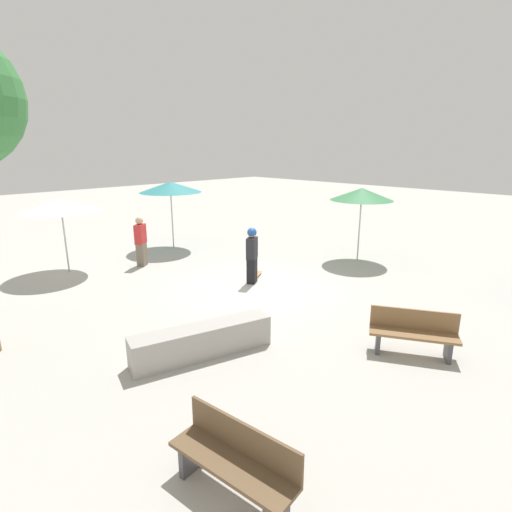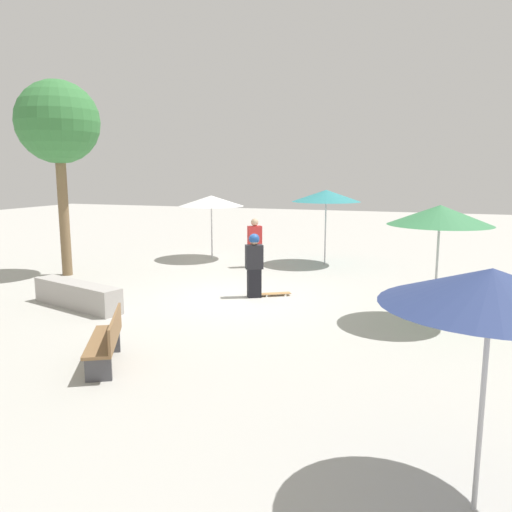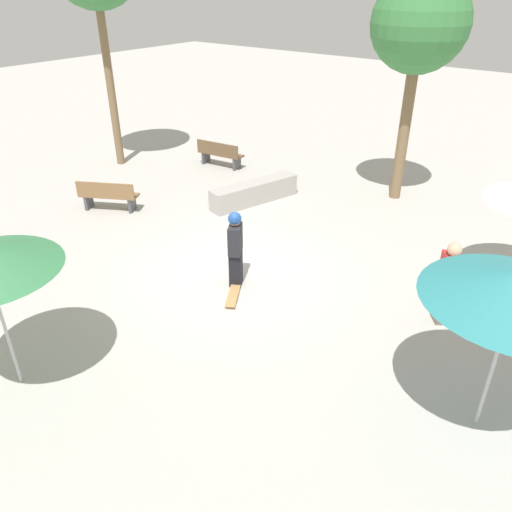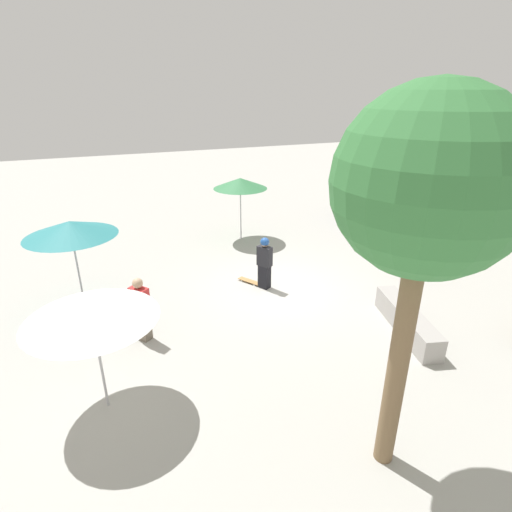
{
  "view_description": "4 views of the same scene",
  "coord_description": "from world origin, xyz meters",
  "px_view_note": "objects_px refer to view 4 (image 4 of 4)",
  "views": [
    {
      "loc": [
        -7.56,
        7.45,
        3.84
      ],
      "look_at": [
        0.12,
        -0.27,
        0.84
      ],
      "focal_mm": 28.0,
      "sensor_mm": 36.0,
      "label": 1
    },
    {
      "loc": [
        -11.36,
        -4.45,
        3.15
      ],
      "look_at": [
        0.05,
        -0.4,
        1.11
      ],
      "focal_mm": 35.0,
      "sensor_mm": 36.0,
      "label": 2
    },
    {
      "loc": [
        6.01,
        -7.0,
        5.67
      ],
      "look_at": [
        0.62,
        -0.02,
        0.66
      ],
      "focal_mm": 35.0,
      "sensor_mm": 36.0,
      "label": 3
    },
    {
      "loc": [
        4.8,
        9.76,
        5.67
      ],
      "look_at": [
        0.77,
        0.21,
        1.32
      ],
      "focal_mm": 28.0,
      "sensor_mm": 36.0,
      "label": 4
    }
  ],
  "objects_px": {
    "concrete_ledge": "(407,321)",
    "bench_near": "(412,258)",
    "shade_umbrella_green": "(240,183)",
    "palm_tree_center_left": "(428,188)",
    "skater_main": "(265,261)",
    "bystander_watching": "(141,309)",
    "shade_umbrella_teal": "(70,229)",
    "skateboard": "(250,281)",
    "shade_umbrella_white": "(91,310)",
    "shade_umbrella_navy": "(363,173)"
  },
  "relations": [
    {
      "from": "concrete_ledge",
      "to": "bench_near",
      "type": "relative_size",
      "value": 1.7
    },
    {
      "from": "concrete_ledge",
      "to": "shade_umbrella_green",
      "type": "relative_size",
      "value": 1.1
    },
    {
      "from": "bench_near",
      "to": "concrete_ledge",
      "type": "bearing_deg",
      "value": 16.72
    },
    {
      "from": "palm_tree_center_left",
      "to": "skater_main",
      "type": "bearing_deg",
      "value": -96.08
    },
    {
      "from": "bench_near",
      "to": "palm_tree_center_left",
      "type": "height_order",
      "value": "palm_tree_center_left"
    },
    {
      "from": "bench_near",
      "to": "bystander_watching",
      "type": "distance_m",
      "value": 8.96
    },
    {
      "from": "concrete_ledge",
      "to": "shade_umbrella_teal",
      "type": "height_order",
      "value": "shade_umbrella_teal"
    },
    {
      "from": "skater_main",
      "to": "shade_umbrella_green",
      "type": "bearing_deg",
      "value": -41.86
    },
    {
      "from": "shade_umbrella_teal",
      "to": "bystander_watching",
      "type": "xyz_separation_m",
      "value": [
        -1.31,
        2.1,
        -1.54
      ]
    },
    {
      "from": "bench_near",
      "to": "skateboard",
      "type": "bearing_deg",
      "value": -41.56
    },
    {
      "from": "shade_umbrella_teal",
      "to": "shade_umbrella_white",
      "type": "bearing_deg",
      "value": 94.41
    },
    {
      "from": "palm_tree_center_left",
      "to": "concrete_ledge",
      "type": "bearing_deg",
      "value": -136.9
    },
    {
      "from": "bystander_watching",
      "to": "concrete_ledge",
      "type": "bearing_deg",
      "value": -147.58
    },
    {
      "from": "skater_main",
      "to": "shade_umbrella_navy",
      "type": "distance_m",
      "value": 8.47
    },
    {
      "from": "bench_near",
      "to": "palm_tree_center_left",
      "type": "bearing_deg",
      "value": 15.41
    },
    {
      "from": "bystander_watching",
      "to": "skateboard",
      "type": "bearing_deg",
      "value": -100.19
    },
    {
      "from": "concrete_ledge",
      "to": "bystander_watching",
      "type": "height_order",
      "value": "bystander_watching"
    },
    {
      "from": "skater_main",
      "to": "palm_tree_center_left",
      "type": "height_order",
      "value": "palm_tree_center_left"
    },
    {
      "from": "shade_umbrella_teal",
      "to": "shade_umbrella_navy",
      "type": "bearing_deg",
      "value": -161.9
    },
    {
      "from": "shade_umbrella_green",
      "to": "bystander_watching",
      "type": "height_order",
      "value": "shade_umbrella_green"
    },
    {
      "from": "shade_umbrella_white",
      "to": "palm_tree_center_left",
      "type": "xyz_separation_m",
      "value": [
        -4.14,
        3.02,
        2.42
      ]
    },
    {
      "from": "concrete_ledge",
      "to": "shade_umbrella_green",
      "type": "height_order",
      "value": "shade_umbrella_green"
    },
    {
      "from": "skateboard",
      "to": "shade_umbrella_teal",
      "type": "xyz_separation_m",
      "value": [
        4.83,
        -0.28,
        2.3
      ]
    },
    {
      "from": "skateboard",
      "to": "concrete_ledge",
      "type": "bearing_deg",
      "value": -178.08
    },
    {
      "from": "shade_umbrella_green",
      "to": "bystander_watching",
      "type": "relative_size",
      "value": 1.52
    },
    {
      "from": "bench_near",
      "to": "shade_umbrella_teal",
      "type": "bearing_deg",
      "value": -37.25
    },
    {
      "from": "concrete_ledge",
      "to": "shade_umbrella_navy",
      "type": "xyz_separation_m",
      "value": [
        -4.63,
        -8.29,
        1.85
      ]
    },
    {
      "from": "skateboard",
      "to": "concrete_ledge",
      "type": "relative_size",
      "value": 0.29
    },
    {
      "from": "bench_near",
      "to": "skater_main",
      "type": "bearing_deg",
      "value": -37.2
    },
    {
      "from": "shade_umbrella_navy",
      "to": "bystander_watching",
      "type": "bearing_deg",
      "value": 29.33
    },
    {
      "from": "concrete_ledge",
      "to": "bystander_watching",
      "type": "relative_size",
      "value": 1.67
    },
    {
      "from": "skateboard",
      "to": "shade_umbrella_teal",
      "type": "relative_size",
      "value": 0.31
    },
    {
      "from": "shade_umbrella_white",
      "to": "palm_tree_center_left",
      "type": "relative_size",
      "value": 0.4
    },
    {
      "from": "shade_umbrella_navy",
      "to": "palm_tree_center_left",
      "type": "bearing_deg",
      "value": 55.51
    },
    {
      "from": "skater_main",
      "to": "skateboard",
      "type": "relative_size",
      "value": 2.07
    },
    {
      "from": "shade_umbrella_teal",
      "to": "bystander_watching",
      "type": "height_order",
      "value": "shade_umbrella_teal"
    },
    {
      "from": "shade_umbrella_white",
      "to": "shade_umbrella_navy",
      "type": "bearing_deg",
      "value": -145.54
    },
    {
      "from": "skateboard",
      "to": "shade_umbrella_navy",
      "type": "bearing_deg",
      "value": -90.56
    },
    {
      "from": "skater_main",
      "to": "shade_umbrella_teal",
      "type": "height_order",
      "value": "shade_umbrella_teal"
    },
    {
      "from": "concrete_ledge",
      "to": "shade_umbrella_white",
      "type": "height_order",
      "value": "shade_umbrella_white"
    },
    {
      "from": "palm_tree_center_left",
      "to": "bystander_watching",
      "type": "relative_size",
      "value": 3.56
    },
    {
      "from": "skateboard",
      "to": "bench_near",
      "type": "distance_m",
      "value": 5.55
    },
    {
      "from": "shade_umbrella_green",
      "to": "bystander_watching",
      "type": "xyz_separation_m",
      "value": [
        4.71,
        5.67,
        -1.47
      ]
    },
    {
      "from": "bench_near",
      "to": "shade_umbrella_green",
      "type": "height_order",
      "value": "shade_umbrella_green"
    },
    {
      "from": "shade_umbrella_green",
      "to": "shade_umbrella_navy",
      "type": "relative_size",
      "value": 1.07
    },
    {
      "from": "concrete_ledge",
      "to": "shade_umbrella_white",
      "type": "relative_size",
      "value": 1.17
    },
    {
      "from": "skater_main",
      "to": "shade_umbrella_green",
      "type": "height_order",
      "value": "shade_umbrella_green"
    },
    {
      "from": "skateboard",
      "to": "bench_near",
      "type": "xyz_separation_m",
      "value": [
        -5.4,
        1.21,
        0.37
      ]
    },
    {
      "from": "shade_umbrella_teal",
      "to": "shade_umbrella_green",
      "type": "height_order",
      "value": "shade_umbrella_teal"
    },
    {
      "from": "shade_umbrella_green",
      "to": "skater_main",
      "type": "bearing_deg",
      "value": 78.5
    }
  ]
}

